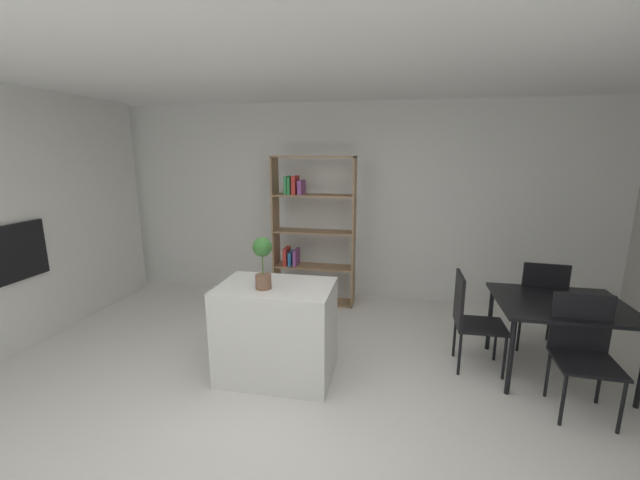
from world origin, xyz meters
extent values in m
plane|color=silver|center=(0.00, 0.00, 0.00)|extent=(10.33, 10.33, 0.00)
cube|color=white|center=(0.00, 0.00, 2.77)|extent=(7.50, 5.89, 0.06)
cube|color=silver|center=(0.00, 2.91, 1.37)|extent=(7.50, 0.06, 2.74)
cube|color=black|center=(-3.05, 0.64, 1.07)|extent=(0.04, 0.59, 0.59)
cylinder|color=#B7BABC|center=(-3.09, 0.64, 1.31)|extent=(0.02, 0.47, 0.02)
cube|color=silver|center=(-0.28, 0.60, 0.45)|extent=(1.04, 0.69, 0.90)
cylinder|color=brown|center=(-0.35, 0.49, 0.96)|extent=(0.14, 0.14, 0.13)
cylinder|color=#476633|center=(-0.35, 0.49, 1.12)|extent=(0.01, 0.01, 0.19)
sphere|color=#32692C|center=(-0.35, 0.49, 1.27)|extent=(0.17, 0.17, 0.17)
cube|color=#997551|center=(-0.87, 2.51, 1.01)|extent=(0.02, 0.31, 2.02)
cube|color=#997551|center=(0.22, 2.51, 1.01)|extent=(0.02, 0.31, 2.02)
cube|color=#997551|center=(-0.32, 2.51, 2.01)|extent=(1.11, 0.31, 0.02)
cube|color=#997551|center=(-0.32, 2.51, 0.01)|extent=(1.11, 0.31, 0.02)
cube|color=#997551|center=(-0.32, 2.51, 0.52)|extent=(1.07, 0.31, 0.02)
cube|color=#997551|center=(-0.32, 2.51, 1.01)|extent=(1.07, 0.31, 0.02)
cube|color=#997551|center=(-0.32, 2.51, 1.51)|extent=(1.07, 0.31, 0.02)
cube|color=#2D6BAD|center=(-0.76, 2.51, 0.11)|extent=(0.04, 0.25, 0.17)
cube|color=orange|center=(-0.72, 2.51, 0.12)|extent=(0.04, 0.25, 0.19)
cube|color=red|center=(-0.72, 2.51, 0.65)|extent=(0.05, 0.25, 0.24)
cube|color=#2D6BAD|center=(-0.65, 2.51, 0.62)|extent=(0.04, 0.25, 0.19)
cube|color=#8E4793|center=(-0.58, 2.51, 0.64)|extent=(0.04, 0.25, 0.22)
cube|color=#338E4C|center=(-0.69, 2.51, 1.64)|extent=(0.04, 0.25, 0.24)
cube|color=#338E4C|center=(-0.64, 2.51, 1.64)|extent=(0.04, 0.25, 0.23)
cube|color=red|center=(-0.58, 2.51, 1.64)|extent=(0.05, 0.25, 0.24)
cube|color=#8E4793|center=(-0.49, 2.51, 1.61)|extent=(0.06, 0.25, 0.19)
cube|color=black|center=(2.30, 1.11, 0.72)|extent=(1.13, 0.94, 0.03)
cylinder|color=black|center=(1.79, 0.69, 0.35)|extent=(0.04, 0.04, 0.70)
cylinder|color=black|center=(1.79, 1.52, 0.35)|extent=(0.04, 0.04, 0.70)
cylinder|color=black|center=(2.80, 1.52, 0.35)|extent=(0.04, 0.04, 0.70)
cube|color=black|center=(1.61, 1.11, 0.44)|extent=(0.46, 0.42, 0.03)
cube|color=black|center=(1.40, 1.10, 0.70)|extent=(0.03, 0.42, 0.49)
cylinder|color=black|center=(1.81, 0.93, 0.22)|extent=(0.03, 0.03, 0.43)
cylinder|color=black|center=(1.81, 1.28, 0.22)|extent=(0.03, 0.03, 0.43)
cylinder|color=black|center=(1.42, 0.93, 0.22)|extent=(0.03, 0.03, 0.43)
cylinder|color=black|center=(1.42, 1.28, 0.22)|extent=(0.03, 0.03, 0.43)
cube|color=black|center=(2.30, 0.51, 0.45)|extent=(0.47, 0.46, 0.03)
cube|color=black|center=(2.31, 0.72, 0.71)|extent=(0.46, 0.05, 0.49)
cylinder|color=black|center=(2.09, 0.33, 0.22)|extent=(0.03, 0.03, 0.44)
cylinder|color=black|center=(2.49, 0.31, 0.22)|extent=(0.03, 0.03, 0.44)
cylinder|color=black|center=(2.11, 0.71, 0.22)|extent=(0.03, 0.03, 0.44)
cylinder|color=black|center=(2.50, 0.70, 0.22)|extent=(0.03, 0.03, 0.44)
cube|color=black|center=(2.30, 1.70, 0.48)|extent=(0.46, 0.46, 0.03)
cube|color=black|center=(2.28, 1.50, 0.74)|extent=(0.43, 0.07, 0.49)
cylinder|color=black|center=(2.50, 1.86, 0.23)|extent=(0.03, 0.03, 0.47)
cylinder|color=black|center=(2.13, 1.89, 0.23)|extent=(0.03, 0.03, 0.47)
cylinder|color=black|center=(2.46, 1.50, 0.23)|extent=(0.03, 0.03, 0.47)
cylinder|color=black|center=(2.10, 1.53, 0.23)|extent=(0.03, 0.03, 0.47)
camera|label=1|loc=(0.78, -2.68, 2.09)|focal=22.30mm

